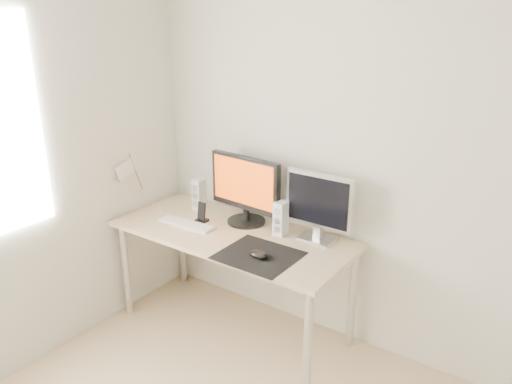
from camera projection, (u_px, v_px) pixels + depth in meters
The scene contains 11 objects.
wall_back at pixel (399, 166), 2.85m from camera, with size 3.50×3.50×0.00m, color silver.
mousepad at pixel (259, 255), 2.93m from camera, with size 0.45×0.40×0.00m, color black.
mouse at pixel (258, 255), 2.89m from camera, with size 0.12×0.07×0.04m, color black.
desk at pixel (232, 243), 3.27m from camera, with size 1.60×0.70×0.73m.
main_monitor at pixel (245, 187), 3.30m from camera, with size 0.55×0.28×0.47m.
second_monitor at pixel (319, 204), 3.05m from camera, with size 0.45×0.16×0.43m.
speaker_left at pixel (199, 194), 3.59m from camera, with size 0.07×0.09×0.23m.
speaker_right at pixel (281, 219), 3.17m from camera, with size 0.07×0.09×0.23m.
keyboard at pixel (186, 224), 3.35m from camera, with size 0.43×0.14×0.02m.
phone_dock at pixel (202, 216), 3.39m from camera, with size 0.08×0.07×0.14m.
pennant at pixel (129, 170), 3.45m from camera, with size 0.01×0.23×0.29m.
Camera 1 is at (0.89, -0.96, 2.08)m, focal length 35.00 mm.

